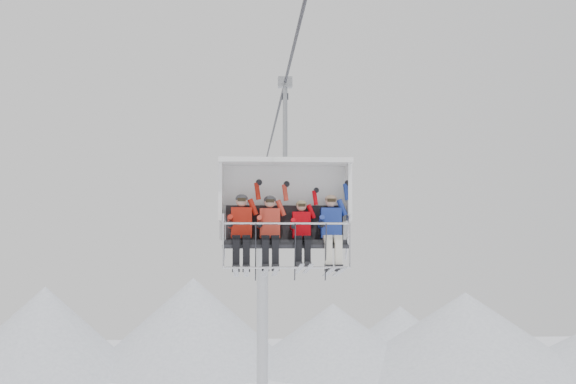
{
  "coord_description": "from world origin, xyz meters",
  "views": [
    {
      "loc": [
        -0.8,
        -13.86,
        9.99
      ],
      "look_at": [
        0.0,
        0.0,
        10.92
      ],
      "focal_mm": 45.0,
      "sensor_mm": 36.0,
      "label": 1
    }
  ],
  "objects": [
    {
      "name": "ridgeline",
      "position": [
        -1.58,
        42.05,
        2.84
      ],
      "size": [
        72.0,
        21.0,
        7.0
      ],
      "color": "silver",
      "rests_on": "ground"
    },
    {
      "name": "skier_center_right",
      "position": [
        0.33,
        0.88,
        10.17
      ],
      "size": [
        0.37,
        1.69,
        1.5
      ],
      "color": "#C0010A",
      "rests_on": "chairlift_carrier"
    },
    {
      "name": "chairlift_carrier",
      "position": [
        0.0,
        1.21,
        10.75
      ],
      "size": [
        2.74,
        1.17,
        3.98
      ],
      "color": "black",
      "rests_on": "haul_cable"
    },
    {
      "name": "lift_tower_right",
      "position": [
        0.0,
        22.0,
        5.78
      ],
      "size": [
        2.0,
        1.8,
        13.48
      ],
      "color": "#B9BCC1",
      "rests_on": "ground"
    },
    {
      "name": "skier_center_left",
      "position": [
        -0.32,
        0.89,
        10.22
      ],
      "size": [
        0.42,
        1.69,
        1.65
      ],
      "color": "red",
      "rests_on": "chairlift_carrier"
    },
    {
      "name": "skier_far_right",
      "position": [
        0.95,
        0.89,
        10.23
      ],
      "size": [
        0.42,
        1.69,
        1.68
      ],
      "color": "navy",
      "rests_on": "chairlift_carrier"
    },
    {
      "name": "skier_far_left",
      "position": [
        -0.9,
        0.9,
        10.23
      ],
      "size": [
        0.43,
        1.69,
        1.69
      ],
      "color": "#A71A0D",
      "rests_on": "chairlift_carrier"
    },
    {
      "name": "haul_cable",
      "position": [
        0.0,
        0.0,
        13.3
      ],
      "size": [
        0.06,
        50.0,
        0.06
      ],
      "primitive_type": "cylinder",
      "rotation": [
        1.57,
        0.0,
        0.0
      ],
      "color": "#313237",
      "rests_on": "lift_tower_left"
    }
  ]
}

